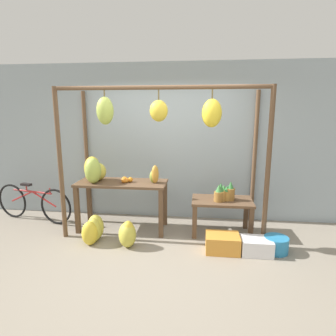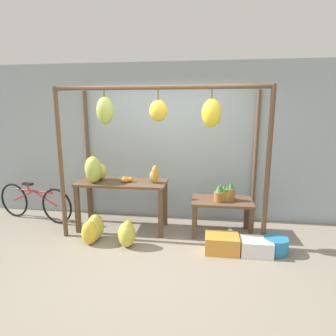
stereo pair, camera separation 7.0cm
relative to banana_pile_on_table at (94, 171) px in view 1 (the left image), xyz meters
The scene contains 15 objects.
ground_plane 1.75m from the banana_pile_on_table, 37.23° to the right, with size 20.00×20.00×0.00m, color gray.
shop_wall_back 1.41m from the banana_pile_on_table, 32.61° to the left, with size 8.00×0.08×2.80m.
stall_awning 1.36m from the banana_pile_on_table, ahead, with size 3.12×1.17×2.31m.
display_table_main 0.56m from the banana_pile_on_table, ahead, with size 1.47×0.61×0.82m.
display_table_side 2.16m from the banana_pile_on_table, ahead, with size 0.96×0.58×0.57m.
banana_pile_on_table is the anchor object (origin of this frame).
orange_pile 0.55m from the banana_pile_on_table, ahead, with size 0.18×0.15×0.09m.
pineapple_cluster 2.14m from the banana_pile_on_table, ahead, with size 0.33×0.28×0.31m.
banana_pile_ground_left 0.96m from the banana_pile_on_table, 76.03° to the right, with size 0.35×0.49×0.40m.
banana_pile_ground_right 1.22m from the banana_pile_on_table, 40.55° to the right, with size 0.34×0.36×0.40m.
fruit_crate_white 2.32m from the banana_pile_on_table, 15.40° to the right, with size 0.47×0.35×0.25m.
blue_bucket 3.00m from the banana_pile_on_table, 10.25° to the right, with size 0.34×0.34×0.22m.
parked_bicycle 1.43m from the banana_pile_on_table, behind, with size 1.60×0.39×0.69m.
papaya_pile 1.00m from the banana_pile_on_table, ahead, with size 0.20×0.21×0.29m.
fruit_crate_purple 2.75m from the banana_pile_on_table, 13.07° to the right, with size 0.43×0.32×0.22m.
Camera 1 is at (0.57, -3.46, 1.96)m, focal length 30.00 mm.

